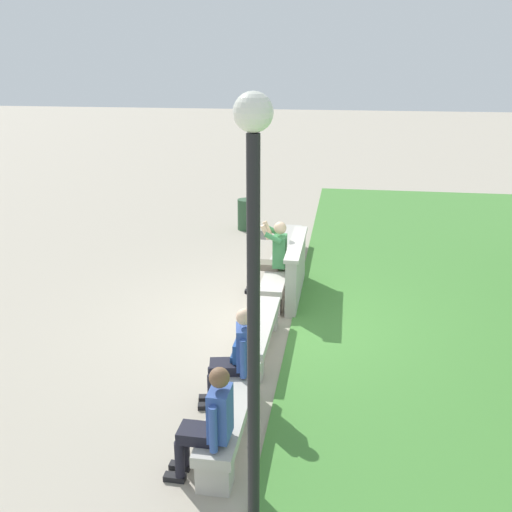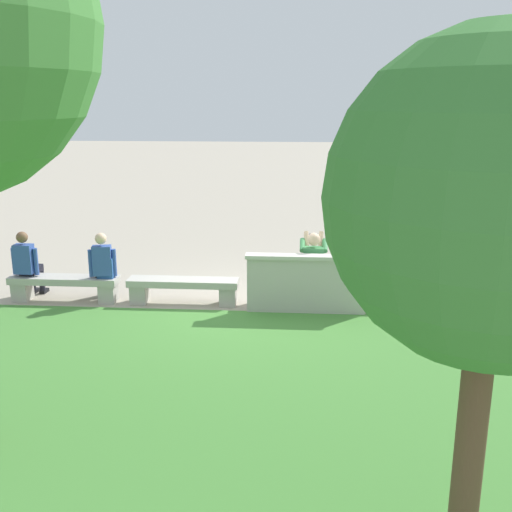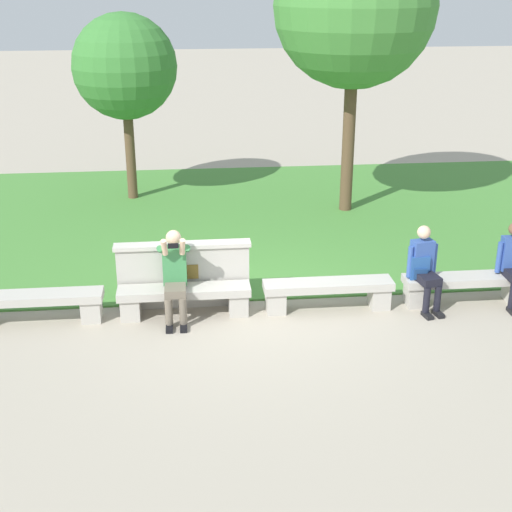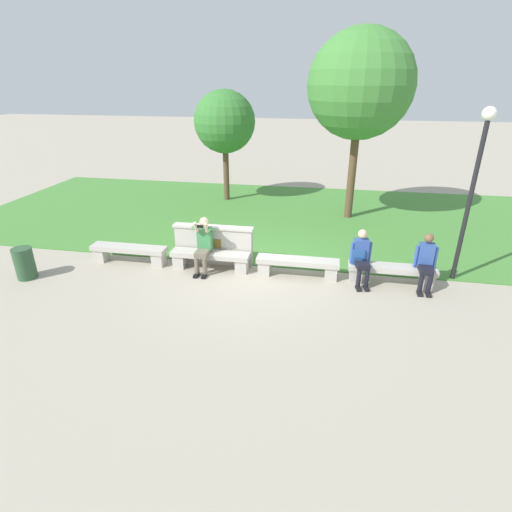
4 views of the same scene
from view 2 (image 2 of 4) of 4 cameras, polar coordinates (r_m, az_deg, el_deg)
The scene contains 12 objects.
ground_plane at distance 10.51m, azimuth -1.14°, elevation -4.68°, with size 80.00×80.00×0.00m, color #A89E8C.
grass_strip at distance 6.57m, azimuth -4.82°, elevation -17.38°, with size 20.34×8.00×0.03m, color #478438.
bench_main at distance 10.62m, azimuth 16.36°, elevation -3.39°, with size 1.93×0.40×0.45m.
bench_near at distance 10.37m, azimuth 4.74°, elevation -3.25°, with size 1.93×0.40×0.45m.
bench_mid at distance 10.56m, azimuth -6.94°, elevation -2.97°, with size 1.93×0.40×0.45m.
bench_far at distance 11.16m, azimuth -17.77°, elevation -2.61°, with size 1.93×0.40×0.45m.
backrest_wall_with_plaque at distance 9.98m, azimuth 4.78°, elevation -2.67°, with size 2.02×0.24×1.01m.
person_photographer at distance 10.32m, azimuth 5.46°, elevation -0.82°, with size 0.47×0.72×1.32m.
person_distant at distance 10.87m, azimuth -14.34°, elevation -0.76°, with size 0.48×0.71×1.26m.
person_companion at distance 11.39m, azimuth -20.93°, elevation -0.60°, with size 0.48×0.68×1.26m.
backpack at distance 10.81m, azimuth -14.09°, elevation -1.10°, with size 0.28×0.24×0.43m.
tree_behind_wall at distance 4.10m, azimuth 21.83°, elevation 4.80°, with size 2.20×2.20×3.99m.
Camera 2 is at (-0.93, 9.86, 3.51)m, focal length 42.00 mm.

